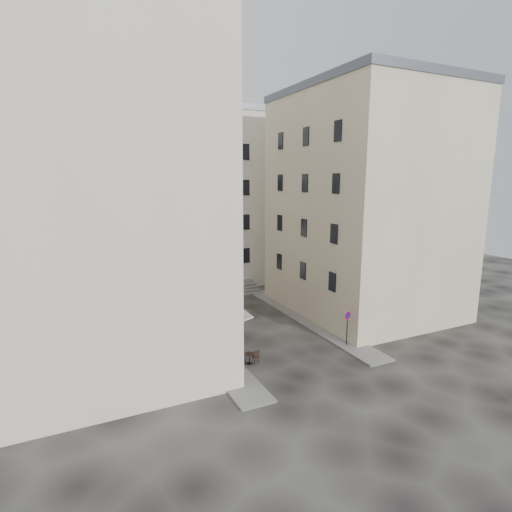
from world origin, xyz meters
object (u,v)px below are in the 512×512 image
bistro_table_b (226,341)px  bistro_table_a (249,357)px  no_parking_sign (347,322)px  pedestrian (231,333)px

bistro_table_b → bistro_table_a: bearing=-82.7°
bistro_table_b → no_parking_sign: bearing=-24.3°
no_parking_sign → bistro_table_b: (-7.49, 3.38, -1.30)m
no_parking_sign → bistro_table_b: size_ratio=1.86×
pedestrian → no_parking_sign: bearing=129.6°
bistro_table_a → bistro_table_b: size_ratio=0.89×
no_parking_sign → pedestrian: (-6.95, 3.96, -1.02)m
pedestrian → bistro_table_b: bearing=26.0°
bistro_table_b → pedestrian: bearing=46.7°
no_parking_sign → pedestrian: no_parking_sign is taller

